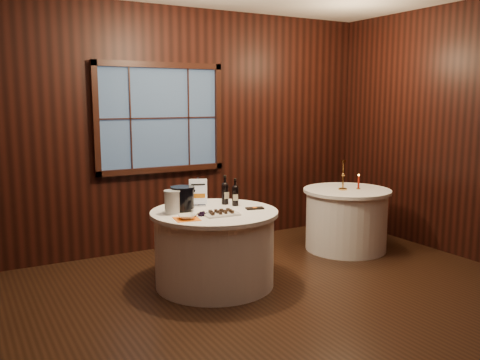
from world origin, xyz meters
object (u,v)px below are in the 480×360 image
port_bottle_right (235,194)px  chocolate_box (255,208)px  side_table (346,219)px  red_candle (359,183)px  main_table (215,248)px  brass_candlestick (343,179)px  grape_bunch (203,214)px  chocolate_plate (221,213)px  port_bottle_left (225,192)px  ice_bucket (183,198)px  sign_stand (198,197)px  cracker_bowl (187,217)px  glass_pitcher (172,202)px

port_bottle_right → chocolate_box: (0.09, -0.24, -0.12)m
side_table → red_candle: size_ratio=5.70×
red_candle → main_table: bearing=-173.8°
brass_candlestick → grape_bunch: bearing=-168.0°
chocolate_plate → chocolate_box: 0.43m
side_table → port_bottle_left: port_bottle_left is taller
side_table → grape_bunch: 2.28m
side_table → port_bottle_left: (-1.75, -0.07, 0.52)m
port_bottle_left → ice_bucket: size_ratio=1.26×
port_bottle_left → chocolate_plate: size_ratio=0.89×
sign_stand → chocolate_plate: 0.48m
cracker_bowl → brass_candlestick: 2.36m
main_table → cracker_bowl: cracker_bowl is taller
main_table → glass_pitcher: 0.65m
port_bottle_left → chocolate_plate: bearing=-123.2°
ice_bucket → sign_stand: bearing=28.7°
main_table → sign_stand: size_ratio=4.25×
chocolate_box → grape_bunch: bearing=-163.4°
port_bottle_left → chocolate_box: size_ratio=1.73×
main_table → side_table: bearing=8.5°
sign_stand → ice_bucket: sign_stand is taller
side_table → ice_bucket: bearing=-176.0°
main_table → brass_candlestick: 2.01m
port_bottle_right → chocolate_box: port_bottle_right is taller
main_table → chocolate_plate: 0.45m
grape_bunch → red_candle: bearing=9.5°
grape_bunch → glass_pitcher: (-0.21, 0.25, 0.10)m
port_bottle_left → brass_candlestick: bearing=1.1°
grape_bunch → cracker_bowl: (-0.19, -0.04, 0.00)m
glass_pitcher → red_candle: glass_pitcher is taller
port_bottle_left → glass_pitcher: port_bottle_left is taller
sign_stand → brass_candlestick: size_ratio=0.81×
chocolate_plate → red_candle: bearing=11.4°
cracker_bowl → port_bottle_left: bearing=34.4°
sign_stand → brass_candlestick: brass_candlestick is taller
side_table → port_bottle_right: size_ratio=3.74×
ice_bucket → grape_bunch: ice_bucket is taller
sign_stand → port_bottle_left: bearing=14.5°
main_table → chocolate_plate: size_ratio=3.64×
port_bottle_left → red_candle: bearing=-1.0°
brass_candlestick → ice_bucket: bearing=-176.1°
sign_stand → grape_bunch: size_ratio=1.74×
grape_bunch → sign_stand: bearing=70.9°
main_table → ice_bucket: ice_bucket is taller
port_bottle_right → glass_pitcher: (-0.71, -0.02, -0.01)m
main_table → chocolate_box: 0.57m
port_bottle_right → brass_candlestick: bearing=31.0°
ice_bucket → chocolate_box: ice_bucket is taller
red_candle → brass_candlestick: bearing=163.0°
chocolate_box → cracker_bowl: cracker_bowl is taller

